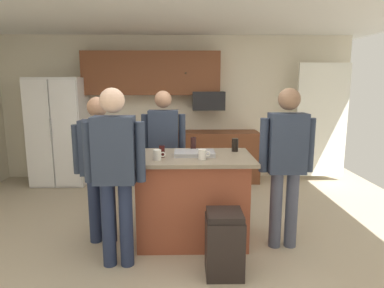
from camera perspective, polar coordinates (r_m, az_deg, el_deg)
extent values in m
plane|color=#B7A88E|center=(3.86, -4.13, -16.74)|extent=(7.04, 7.04, 0.00)
cube|color=beige|center=(6.25, -2.93, 6.17)|extent=(6.40, 0.10, 2.60)
cube|color=white|center=(6.33, 21.24, 3.72)|extent=(0.90, 0.06, 2.00)
cube|color=brown|center=(6.06, -6.91, 11.89)|extent=(2.40, 0.35, 0.75)
sphere|color=#4C3823|center=(5.84, -1.10, 12.02)|extent=(0.04, 0.04, 0.04)
cube|color=brown|center=(6.06, 2.73, -2.09)|extent=(1.80, 0.60, 0.90)
sphere|color=#4C3823|center=(5.80, 7.38, -2.72)|extent=(0.04, 0.04, 0.04)
cube|color=white|center=(6.28, -21.57, 2.04)|extent=(0.90, 0.70, 1.85)
cube|color=white|center=(6.03, -24.79, 1.49)|extent=(0.43, 0.04, 1.77)
cube|color=white|center=(5.86, -20.76, 1.54)|extent=(0.43, 0.04, 1.77)
cylinder|color=#B2B2B7|center=(5.90, -22.97, 2.36)|extent=(0.02, 0.02, 0.35)
cube|color=black|center=(5.95, 2.80, 7.40)|extent=(0.56, 0.40, 0.32)
cube|color=#9E4C33|center=(3.78, 0.08, -9.54)|extent=(1.16, 0.72, 0.94)
cube|color=gray|center=(3.64, 0.09, -2.31)|extent=(1.30, 0.86, 0.04)
cylinder|color=#383842|center=(4.50, -5.83, -7.16)|extent=(0.13, 0.13, 0.81)
cylinder|color=#383842|center=(4.49, -3.66, -7.17)|extent=(0.13, 0.13, 0.81)
cube|color=#2D384C|center=(4.34, -4.89, 1.77)|extent=(0.38, 0.22, 0.61)
sphere|color=tan|center=(4.29, -4.98, 7.61)|extent=(0.22, 0.22, 0.22)
cylinder|color=#2D384C|center=(4.36, -8.03, 1.49)|extent=(0.09, 0.09, 0.54)
cylinder|color=#2D384C|center=(4.33, -1.71, 1.52)|extent=(0.09, 0.09, 0.54)
cylinder|color=#232D4C|center=(3.39, -14.07, -13.21)|extent=(0.13, 0.13, 0.83)
cylinder|color=#232D4C|center=(3.36, -11.17, -13.34)|extent=(0.13, 0.13, 0.83)
cube|color=#2D384C|center=(3.15, -13.15, -1.03)|extent=(0.38, 0.22, 0.63)
sphere|color=beige|center=(3.10, -13.49, 7.26)|extent=(0.23, 0.23, 0.23)
cylinder|color=#2D384C|center=(3.22, -17.32, -1.35)|extent=(0.09, 0.09, 0.56)
cylinder|color=#2D384C|center=(3.12, -8.81, -1.36)|extent=(0.09, 0.09, 0.56)
cylinder|color=#4C5166|center=(3.76, 14.10, -10.86)|extent=(0.13, 0.13, 0.83)
cylinder|color=#4C5166|center=(3.80, 16.62, -10.72)|extent=(0.13, 0.13, 0.83)
cube|color=#2D384C|center=(3.59, 15.92, 0.11)|extent=(0.38, 0.22, 0.62)
sphere|color=#8C664C|center=(3.54, 16.28, 7.36)|extent=(0.22, 0.22, 0.22)
cylinder|color=#2D384C|center=(3.53, 12.17, -0.20)|extent=(0.09, 0.09, 0.56)
cylinder|color=#2D384C|center=(3.67, 19.50, -0.17)|extent=(0.09, 0.09, 0.56)
cylinder|color=#232D4C|center=(3.91, -16.30, -10.45)|extent=(0.13, 0.13, 0.78)
cylinder|color=#232D4C|center=(3.87, -13.83, -10.56)|extent=(0.13, 0.13, 0.78)
cube|color=#2D384C|center=(3.71, -15.56, -0.54)|extent=(0.38, 0.22, 0.59)
sphere|color=tan|center=(3.65, -15.89, 6.09)|extent=(0.21, 0.21, 0.21)
cylinder|color=#2D384C|center=(3.78, -19.07, -0.85)|extent=(0.09, 0.09, 0.53)
cylinder|color=#2D384C|center=(3.66, -11.91, -0.86)|extent=(0.09, 0.09, 0.53)
cylinder|color=black|center=(3.56, -5.17, -1.27)|extent=(0.06, 0.06, 0.13)
cylinder|color=#321918|center=(3.89, 0.23, 0.01)|extent=(0.06, 0.06, 0.16)
cylinder|color=white|center=(3.45, 1.77, -1.79)|extent=(0.08, 0.08, 0.11)
torus|color=white|center=(3.45, 2.71, -1.70)|extent=(0.06, 0.01, 0.06)
cylinder|color=black|center=(3.88, 7.34, -0.16)|extent=(0.07, 0.07, 0.15)
cylinder|color=white|center=(3.43, -5.94, -1.88)|extent=(0.08, 0.08, 0.11)
torus|color=white|center=(3.43, -5.02, -1.79)|extent=(0.06, 0.01, 0.06)
cube|color=#B7B7BC|center=(3.66, 0.42, -1.75)|extent=(0.44, 0.30, 0.02)
cube|color=#A8A8AD|center=(3.66, 0.42, -1.45)|extent=(0.44, 0.30, 0.02)
cube|color=black|center=(3.23, 5.52, -16.98)|extent=(0.34, 0.34, 0.55)
cube|color=black|center=(3.10, 5.62, -11.97)|extent=(0.32, 0.32, 0.06)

